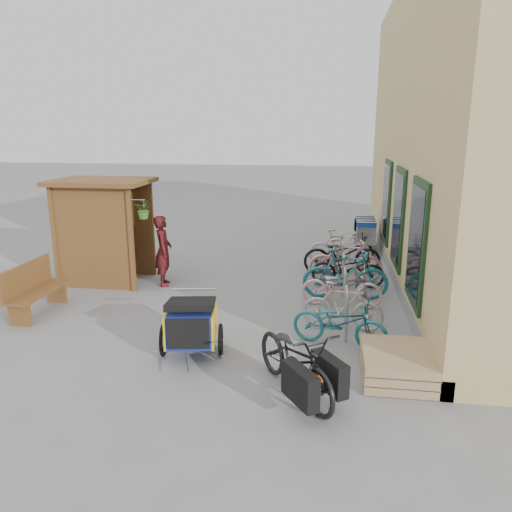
# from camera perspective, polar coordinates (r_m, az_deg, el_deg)

# --- Properties ---
(ground) EXTENTS (80.00, 80.00, 0.00)m
(ground) POSITION_cam_1_polar(r_m,az_deg,el_deg) (9.17, -4.51, -8.28)
(ground) COLOR gray
(kiosk) EXTENTS (2.49, 1.65, 2.40)m
(kiosk) POSITION_cam_1_polar(r_m,az_deg,el_deg) (12.07, -17.37, 4.34)
(kiosk) COLOR brown
(kiosk) RESTS_ON ground
(bike_rack) EXTENTS (0.05, 5.35, 0.86)m
(bike_rack) POSITION_cam_1_polar(r_m,az_deg,el_deg) (11.06, 9.96, -1.61)
(bike_rack) COLOR #A5A8AD
(bike_rack) RESTS_ON ground
(pallet_stack) EXTENTS (1.00, 1.20, 0.40)m
(pallet_stack) POSITION_cam_1_polar(r_m,az_deg,el_deg) (7.68, 15.83, -11.84)
(pallet_stack) COLOR tan
(pallet_stack) RESTS_ON ground
(bench) EXTENTS (0.49, 1.60, 1.01)m
(bench) POSITION_cam_1_polar(r_m,az_deg,el_deg) (10.62, -24.05, -3.38)
(bench) COLOR brown
(bench) RESTS_ON ground
(shopping_carts) EXTENTS (0.56, 1.89, 1.01)m
(shopping_carts) POSITION_cam_1_polar(r_m,az_deg,el_deg) (15.17, 12.26, 2.92)
(shopping_carts) COLOR silver
(shopping_carts) RESTS_ON ground
(child_trailer) EXTENTS (1.06, 1.70, 0.98)m
(child_trailer) POSITION_cam_1_polar(r_m,az_deg,el_deg) (8.05, -7.41, -7.52)
(child_trailer) COLOR navy
(child_trailer) RESTS_ON ground
(cargo_bike) EXTENTS (1.63, 1.96, 1.01)m
(cargo_bike) POSITION_cam_1_polar(r_m,az_deg,el_deg) (6.87, 4.68, -11.85)
(cargo_bike) COLOR black
(cargo_bike) RESTS_ON ground
(person_kiosk) EXTENTS (0.52, 0.67, 1.62)m
(person_kiosk) POSITION_cam_1_polar(r_m,az_deg,el_deg) (11.58, -10.55, 0.60)
(person_kiosk) COLOR maroon
(person_kiosk) RESTS_ON ground
(bike_0) EXTENTS (1.70, 0.97, 0.84)m
(bike_0) POSITION_cam_1_polar(r_m,az_deg,el_deg) (8.42, 9.54, -7.48)
(bike_0) COLOR #1D6A77
(bike_0) RESTS_ON ground
(bike_1) EXTENTS (1.51, 0.63, 0.88)m
(bike_1) POSITION_cam_1_polar(r_m,az_deg,el_deg) (9.11, 9.86, -5.66)
(bike_1) COLOR #B5B5B1
(bike_1) RESTS_ON ground
(bike_2) EXTENTS (1.66, 0.69, 0.85)m
(bike_2) POSITION_cam_1_polar(r_m,az_deg,el_deg) (10.24, 9.75, -3.45)
(bike_2) COLOR pink
(bike_2) RESTS_ON ground
(bike_3) EXTENTS (1.82, 0.56, 1.08)m
(bike_3) POSITION_cam_1_polar(r_m,az_deg,el_deg) (10.68, 10.19, -2.06)
(bike_3) COLOR #1D6A77
(bike_3) RESTS_ON ground
(bike_4) EXTENTS (1.66, 0.64, 0.86)m
(bike_4) POSITION_cam_1_polar(r_m,az_deg,el_deg) (11.55, 10.45, -1.39)
(bike_4) COLOR black
(bike_4) RESTS_ON ground
(bike_5) EXTENTS (1.75, 0.57, 1.04)m
(bike_5) POSITION_cam_1_polar(r_m,az_deg,el_deg) (11.83, 10.18, -0.54)
(bike_5) COLOR pink
(bike_5) RESTS_ON ground
(bike_6) EXTENTS (1.99, 0.95, 1.00)m
(bike_6) POSITION_cam_1_polar(r_m,az_deg,el_deg) (12.54, 9.83, 0.24)
(bike_6) COLOR black
(bike_6) RESTS_ON ground
(bike_7) EXTENTS (1.66, 0.52, 0.99)m
(bike_7) POSITION_cam_1_polar(r_m,az_deg,el_deg) (13.17, 9.58, 0.90)
(bike_7) COLOR #B9B8BD
(bike_7) RESTS_ON ground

